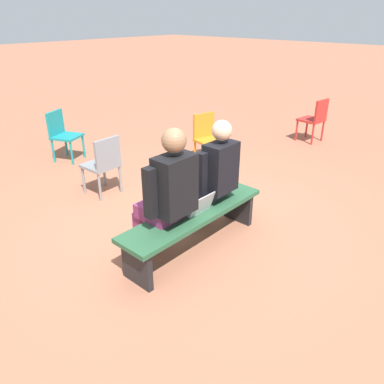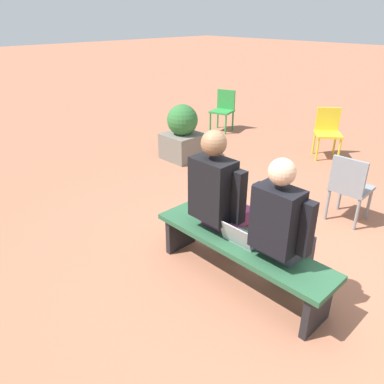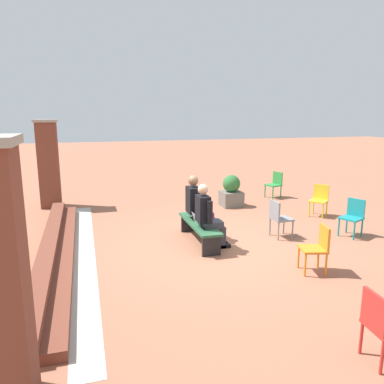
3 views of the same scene
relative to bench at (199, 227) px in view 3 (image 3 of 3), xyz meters
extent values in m
plane|color=#9E6047|center=(-0.22, -0.27, -0.35)|extent=(60.00, 60.00, 0.00)
cube|color=#B7B2A8|center=(0.00, 2.38, -0.35)|extent=(7.57, 0.40, 0.01)
cube|color=brown|center=(0.00, 2.88, -0.28)|extent=(6.77, 0.60, 0.15)
cube|color=brown|center=(0.00, 3.03, -0.13)|extent=(6.77, 0.30, 0.15)
cube|color=brown|center=(4.22, 3.28, 0.88)|extent=(0.56, 0.56, 2.48)
cube|color=gray|center=(4.22, 3.28, 2.16)|extent=(0.64, 0.64, 0.08)
cube|color=#285638|center=(0.00, 0.00, 0.07)|extent=(1.80, 0.44, 0.05)
cube|color=black|center=(-0.80, 0.00, -0.15)|extent=(0.06, 0.37, 0.40)
cube|color=black|center=(0.80, 0.00, -0.15)|extent=(0.06, 0.37, 0.40)
cube|color=#383842|center=(-0.37, -0.17, 0.15)|extent=(0.33, 0.38, 0.13)
cube|color=#383842|center=(-0.46, -0.36, -0.13)|extent=(0.11, 0.12, 0.45)
cube|color=black|center=(-0.46, -0.42, -0.32)|extent=(0.11, 0.23, 0.07)
cube|color=#383842|center=(-0.28, -0.36, -0.13)|extent=(0.11, 0.12, 0.45)
cube|color=black|center=(-0.28, -0.42, -0.32)|extent=(0.11, 0.23, 0.07)
cube|color=black|center=(-0.37, 0.04, 0.49)|extent=(0.36, 0.23, 0.54)
cube|color=#195133|center=(-0.37, -0.08, 0.45)|extent=(0.05, 0.01, 0.32)
cube|color=black|center=(-0.60, -0.03, 0.47)|extent=(0.09, 0.10, 0.46)
cube|color=black|center=(-0.14, -0.03, 0.47)|extent=(0.09, 0.10, 0.46)
sphere|color=#DBAD89|center=(-0.37, 0.04, 0.89)|extent=(0.21, 0.21, 0.21)
cube|color=#7F2D5B|center=(0.32, -0.19, 0.16)|extent=(0.35, 0.41, 0.14)
cube|color=#7F2D5B|center=(0.23, -0.39, -0.13)|extent=(0.11, 0.12, 0.45)
cube|color=black|center=(0.23, -0.45, -0.32)|extent=(0.11, 0.25, 0.07)
cube|color=#7F2D5B|center=(0.41, -0.39, -0.13)|extent=(0.11, 0.12, 0.45)
cube|color=black|center=(0.41, -0.45, -0.32)|extent=(0.11, 0.25, 0.07)
cube|color=black|center=(0.32, 0.04, 0.52)|extent=(0.39, 0.25, 0.58)
cube|color=black|center=(0.07, -0.03, 0.50)|extent=(0.09, 0.10, 0.49)
cube|color=black|center=(0.57, -0.03, 0.50)|extent=(0.09, 0.10, 0.49)
sphere|color=#8C6647|center=(0.32, 0.04, 0.95)|extent=(0.23, 0.23, 0.23)
cube|color=#9EA0A5|center=(-0.01, -0.04, 0.11)|extent=(0.32, 0.22, 0.02)
cube|color=#2D2D33|center=(-0.01, -0.05, 0.12)|extent=(0.29, 0.15, 0.00)
cube|color=#9EA0A5|center=(-0.01, 0.10, 0.21)|extent=(0.32, 0.07, 0.19)
cube|color=#33519E|center=(-0.01, 0.09, 0.21)|extent=(0.28, 0.06, 0.17)
cube|color=gray|center=(-0.16, -1.88, 0.07)|extent=(0.44, 0.44, 0.04)
cube|color=gray|center=(-0.16, -1.69, 0.29)|extent=(0.40, 0.06, 0.40)
cylinder|color=gray|center=(-0.33, -2.07, -0.15)|extent=(0.04, 0.04, 0.40)
cylinder|color=gray|center=(0.03, -2.05, -0.15)|extent=(0.04, 0.04, 0.40)
cylinder|color=gray|center=(-0.34, -1.71, -0.15)|extent=(0.04, 0.04, 0.40)
cylinder|color=gray|center=(0.02, -1.69, -0.15)|extent=(0.04, 0.04, 0.40)
cube|color=red|center=(-4.33, -0.64, 0.29)|extent=(0.40, 0.08, 0.40)
cylinder|color=red|center=(-4.51, -0.63, -0.15)|extent=(0.04, 0.04, 0.40)
cylinder|color=red|center=(-4.15, -0.67, -0.15)|extent=(0.04, 0.04, 0.40)
cube|color=teal|center=(-0.55, -3.40, 0.07)|extent=(0.56, 0.56, 0.04)
cube|color=teal|center=(-0.47, -3.57, 0.29)|extent=(0.38, 0.20, 0.40)
cylinder|color=teal|center=(-0.46, -3.16, -0.15)|extent=(0.04, 0.04, 0.40)
cylinder|color=teal|center=(-0.79, -3.31, -0.15)|extent=(0.04, 0.04, 0.40)
cylinder|color=teal|center=(-0.31, -3.49, -0.15)|extent=(0.04, 0.04, 0.40)
cylinder|color=teal|center=(-0.64, -3.64, -0.15)|extent=(0.04, 0.04, 0.40)
cube|color=#2D893D|center=(3.48, -3.62, 0.07)|extent=(0.52, 0.52, 0.04)
cube|color=#2D893D|center=(3.53, -3.80, 0.29)|extent=(0.39, 0.15, 0.40)
cylinder|color=#2D893D|center=(3.60, -3.39, -0.15)|extent=(0.04, 0.04, 0.40)
cylinder|color=#2D893D|center=(3.26, -3.50, -0.15)|extent=(0.04, 0.04, 0.40)
cylinder|color=#2D893D|center=(3.70, -3.74, -0.15)|extent=(0.04, 0.04, 0.40)
cylinder|color=#2D893D|center=(3.36, -3.84, -0.15)|extent=(0.04, 0.04, 0.40)
cube|color=gold|center=(1.11, -3.70, 0.07)|extent=(0.59, 0.59, 0.04)
cube|color=gold|center=(1.23, -3.85, 0.29)|extent=(0.33, 0.28, 0.40)
cylinder|color=gold|center=(1.13, -3.45, -0.15)|extent=(0.04, 0.04, 0.40)
cylinder|color=gold|center=(0.86, -3.68, -0.15)|extent=(0.04, 0.04, 0.40)
cylinder|color=gold|center=(1.36, -3.73, -0.15)|extent=(0.04, 0.04, 0.40)
cylinder|color=gold|center=(1.08, -3.95, -0.15)|extent=(0.04, 0.04, 0.40)
cube|color=orange|center=(-2.00, -1.44, 0.07)|extent=(0.51, 0.51, 0.04)
cube|color=orange|center=(-2.05, -1.63, 0.29)|extent=(0.40, 0.13, 0.40)
cylinder|color=orange|center=(-1.79, -1.31, -0.15)|extent=(0.04, 0.04, 0.40)
cylinder|color=orange|center=(-2.14, -1.23, -0.15)|extent=(0.04, 0.04, 0.40)
cylinder|color=orange|center=(-1.87, -1.66, -0.15)|extent=(0.04, 0.04, 0.40)
cylinder|color=orange|center=(-2.22, -1.58, -0.15)|extent=(0.04, 0.04, 0.40)
cube|color=#6B665B|center=(2.81, -1.88, -0.13)|extent=(0.60, 0.60, 0.44)
sphere|color=#2D6B33|center=(2.81, -1.88, 0.33)|extent=(0.52, 0.52, 0.52)
camera|label=1|loc=(2.56, 2.28, 1.97)|focal=35.00mm
camera|label=2|loc=(-1.75, 2.28, 1.95)|focal=35.00mm
camera|label=3|loc=(-7.32, 2.28, 2.38)|focal=35.00mm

